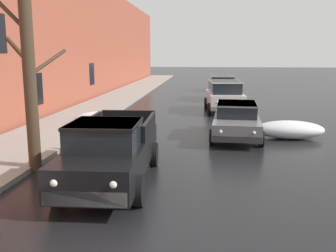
% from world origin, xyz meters
% --- Properties ---
extents(left_sidewalk_slab, '(3.26, 80.00, 0.15)m').
position_xyz_m(left_sidewalk_slab, '(-5.98, 18.00, 0.08)').
color(left_sidewalk_slab, gray).
rests_on(left_sidewalk_slab, ground).
extents(brick_townhouse_facade, '(0.63, 80.00, 8.90)m').
position_xyz_m(brick_townhouse_facade, '(-8.11, 18.00, 4.45)').
color(brick_townhouse_facade, '#9E4C38').
rests_on(brick_townhouse_facade, ground).
extents(snow_bank_along_left_kerb, '(2.74, 1.30, 0.72)m').
position_xyz_m(snow_bank_along_left_kerb, '(4.00, 15.26, 0.35)').
color(snow_bank_along_left_kerb, white).
rests_on(snow_bank_along_left_kerb, ground).
extents(snow_bank_mid_block_left, '(2.68, 1.33, 0.76)m').
position_xyz_m(snow_bank_mid_block_left, '(-4.13, 16.75, 0.38)').
color(snow_bank_mid_block_left, white).
rests_on(snow_bank_mid_block_left, ground).
extents(bare_tree_second_along_sidewalk, '(2.50, 2.11, 6.74)m').
position_xyz_m(bare_tree_second_along_sidewalk, '(-4.33, 10.19, 3.25)').
color(bare_tree_second_along_sidewalk, '#423323').
rests_on(bare_tree_second_along_sidewalk, ground).
extents(pickup_truck_black_approaching_near_lane, '(2.19, 5.33, 1.76)m').
position_xyz_m(pickup_truck_black_approaching_near_lane, '(-1.82, 9.23, 0.88)').
color(pickup_truck_black_approaching_near_lane, black).
rests_on(pickup_truck_black_approaching_near_lane, ground).
extents(sedan_grey_parked_kerbside_close, '(2.20, 4.50, 1.42)m').
position_xyz_m(sedan_grey_parked_kerbside_close, '(1.88, 15.18, 0.75)').
color(sedan_grey_parked_kerbside_close, slate).
rests_on(sedan_grey_parked_kerbside_close, ground).
extents(suv_white_parked_kerbside_mid, '(2.36, 4.37, 1.82)m').
position_xyz_m(suv_white_parked_kerbside_mid, '(1.73, 22.33, 0.99)').
color(suv_white_parked_kerbside_mid, silver).
rests_on(suv_white_parked_kerbside_mid, ground).
extents(suv_silver_parked_far_down_block, '(2.12, 4.36, 1.82)m').
position_xyz_m(suv_silver_parked_far_down_block, '(1.86, 28.31, 0.99)').
color(suv_silver_parked_far_down_block, '#B7B7BC').
rests_on(suv_silver_parked_far_down_block, ground).
extents(sedan_darkblue_queued_behind_truck, '(2.01, 4.02, 1.42)m').
position_xyz_m(sedan_darkblue_queued_behind_truck, '(2.00, 35.37, 0.75)').
color(sedan_darkblue_queued_behind_truck, navy).
rests_on(sedan_darkblue_queued_behind_truck, ground).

